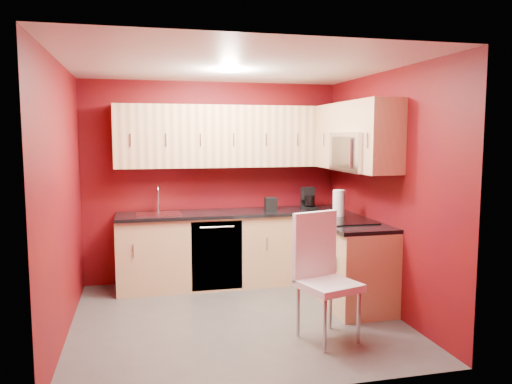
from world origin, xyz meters
name	(u,v)px	position (x,y,z in m)	size (l,w,h in m)	color
floor	(236,319)	(0.00, 0.00, 0.00)	(3.20, 3.20, 0.00)	#4B4946
ceiling	(235,65)	(0.00, 0.00, 2.50)	(3.20, 3.20, 0.00)	white
wall_back	(213,182)	(0.00, 1.50, 1.25)	(3.20, 3.20, 0.00)	#680C09
wall_front	(278,221)	(0.00, -1.50, 1.25)	(3.20, 3.20, 0.00)	#680C09
wall_left	(62,200)	(-1.60, 0.00, 1.25)	(3.00, 3.00, 0.00)	#680C09
wall_right	(385,191)	(1.60, 0.00, 1.25)	(3.00, 3.00, 0.00)	#680C09
base_cabinets_back	(233,249)	(0.20, 1.20, 0.43)	(2.80, 0.60, 0.87)	tan
base_cabinets_right	(347,263)	(1.30, 0.25, 0.43)	(0.60, 1.30, 0.87)	tan
countertop_back	(233,213)	(0.20, 1.19, 0.89)	(2.80, 0.63, 0.04)	black
countertop_right	(347,223)	(1.29, 0.23, 0.89)	(0.63, 1.27, 0.04)	black
upper_cabinets_back	(231,136)	(0.20, 1.32, 1.83)	(2.80, 0.35, 0.75)	#EBBF85
upper_cabinets_right	(353,131)	(1.42, 0.44, 1.89)	(0.35, 1.55, 0.75)	#EBBF85
microwave	(360,152)	(1.39, 0.20, 1.66)	(0.42, 0.76, 0.42)	silver
cooktop	(348,221)	(1.28, 0.20, 0.92)	(0.50, 0.55, 0.01)	black
sink	(159,211)	(-0.70, 1.20, 0.94)	(0.52, 0.42, 0.35)	silver
dishwasher_front	(217,256)	(-0.05, 0.91, 0.43)	(0.60, 0.02, 0.82)	black
downlight	(230,71)	(0.00, 0.30, 2.48)	(0.20, 0.20, 0.01)	white
coffee_maker	(309,198)	(1.19, 1.20, 1.04)	(0.16, 0.22, 0.27)	black
napkin_holder	(271,204)	(0.67, 1.18, 0.99)	(0.15, 0.15, 0.16)	black
paper_towel	(339,204)	(1.28, 0.48, 1.07)	(0.18, 0.18, 0.31)	silver
dining_chair	(328,278)	(0.70, -0.70, 0.57)	(0.46, 0.48, 1.14)	white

